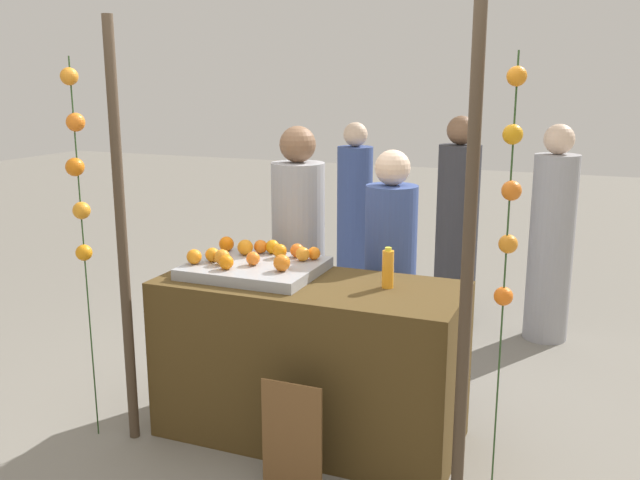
% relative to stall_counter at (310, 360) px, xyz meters
% --- Properties ---
extents(ground_plane, '(24.00, 24.00, 0.00)m').
position_rel_stall_counter_xyz_m(ground_plane, '(0.00, 0.00, -0.45)').
color(ground_plane, gray).
extents(stall_counter, '(1.64, 0.70, 0.89)m').
position_rel_stall_counter_xyz_m(stall_counter, '(0.00, 0.00, 0.00)').
color(stall_counter, '#4C3819').
rests_on(stall_counter, ground_plane).
extents(orange_tray, '(0.71, 0.59, 0.06)m').
position_rel_stall_counter_xyz_m(orange_tray, '(-0.35, 0.05, 0.48)').
color(orange_tray, '#9EA0A5').
rests_on(orange_tray, stall_counter).
extents(orange_0, '(0.08, 0.08, 0.08)m').
position_rel_stall_counter_xyz_m(orange_0, '(-0.18, 0.25, 0.55)').
color(orange_0, orange).
rests_on(orange_0, orange_tray).
extents(orange_1, '(0.08, 0.08, 0.08)m').
position_rel_stall_counter_xyz_m(orange_1, '(-0.58, -0.02, 0.55)').
color(orange_1, orange).
rests_on(orange_1, orange_tray).
extents(orange_2, '(0.08, 0.08, 0.08)m').
position_rel_stall_counter_xyz_m(orange_2, '(-0.43, -0.13, 0.55)').
color(orange_2, orange).
rests_on(orange_2, orange_tray).
extents(orange_3, '(0.08, 0.08, 0.08)m').
position_rel_stall_counter_xyz_m(orange_3, '(-0.34, 0.00, 0.54)').
color(orange_3, orange).
rests_on(orange_3, orange_tray).
extents(orange_4, '(0.09, 0.09, 0.09)m').
position_rel_stall_counter_xyz_m(orange_4, '(-0.50, -0.05, 0.55)').
color(orange_4, orange).
rests_on(orange_4, orange_tray).
extents(orange_5, '(0.08, 0.08, 0.08)m').
position_rel_stall_counter_xyz_m(orange_5, '(-0.27, 0.20, 0.55)').
color(orange_5, orange).
rests_on(orange_5, orange_tray).
extents(orange_6, '(0.07, 0.07, 0.07)m').
position_rel_stall_counter_xyz_m(orange_6, '(-0.07, 0.24, 0.54)').
color(orange_6, orange).
rests_on(orange_6, orange_tray).
extents(orange_7, '(0.08, 0.08, 0.08)m').
position_rel_stall_counter_xyz_m(orange_7, '(-0.42, 0.26, 0.55)').
color(orange_7, orange).
rests_on(orange_7, orange_tray).
extents(orange_8, '(0.09, 0.09, 0.09)m').
position_rel_stall_counter_xyz_m(orange_8, '(-0.49, 0.19, 0.55)').
color(orange_8, orange).
rests_on(orange_8, orange_tray).
extents(orange_9, '(0.08, 0.08, 0.08)m').
position_rel_stall_counter_xyz_m(orange_9, '(-0.12, 0.19, 0.55)').
color(orange_9, orange).
rests_on(orange_9, orange_tray).
extents(orange_10, '(0.09, 0.09, 0.09)m').
position_rel_stall_counter_xyz_m(orange_10, '(-0.63, 0.23, 0.55)').
color(orange_10, orange).
rests_on(orange_10, orange_tray).
extents(orange_11, '(0.09, 0.09, 0.09)m').
position_rel_stall_counter_xyz_m(orange_11, '(-0.14, -0.05, 0.55)').
color(orange_11, orange).
rests_on(orange_11, orange_tray).
extents(orange_12, '(0.08, 0.08, 0.08)m').
position_rel_stall_counter_xyz_m(orange_12, '(-0.35, 0.28, 0.55)').
color(orange_12, orange).
rests_on(orange_12, orange_tray).
extents(orange_13, '(0.08, 0.08, 0.08)m').
position_rel_stall_counter_xyz_m(orange_13, '(-0.65, -0.10, 0.55)').
color(orange_13, orange).
rests_on(orange_13, orange_tray).
extents(juice_bottle, '(0.06, 0.06, 0.22)m').
position_rel_stall_counter_xyz_m(juice_bottle, '(0.42, 0.06, 0.55)').
color(juice_bottle, orange).
rests_on(juice_bottle, stall_counter).
extents(chalkboard_sign, '(0.31, 0.03, 0.58)m').
position_rel_stall_counter_xyz_m(chalkboard_sign, '(0.14, -0.55, -0.17)').
color(chalkboard_sign, brown).
rests_on(chalkboard_sign, ground_plane).
extents(vendor_left, '(0.34, 0.34, 1.67)m').
position_rel_stall_counter_xyz_m(vendor_left, '(-0.34, 0.64, 0.33)').
color(vendor_left, '#99999E').
rests_on(vendor_left, ground_plane).
extents(vendor_right, '(0.31, 0.31, 1.55)m').
position_rel_stall_counter_xyz_m(vendor_right, '(0.27, 0.62, 0.28)').
color(vendor_right, '#384C8C').
rests_on(vendor_right, ground_plane).
extents(crowd_person_0, '(0.32, 0.32, 1.58)m').
position_rel_stall_counter_xyz_m(crowd_person_0, '(-0.62, 2.53, 0.29)').
color(crowd_person_0, '#384C8C').
rests_on(crowd_person_0, ground_plane).
extents(crowd_person_1, '(0.33, 0.33, 1.64)m').
position_rel_stall_counter_xyz_m(crowd_person_1, '(1.10, 2.06, 0.32)').
color(crowd_person_1, '#99999E').
rests_on(crowd_person_1, ground_plane).
extents(crowd_person_2, '(0.34, 0.34, 1.67)m').
position_rel_stall_counter_xyz_m(crowd_person_2, '(0.37, 2.19, 0.33)').
color(crowd_person_2, '#333338').
rests_on(crowd_person_2, ground_plane).
extents(canopy_post_left, '(0.06, 0.06, 2.27)m').
position_rel_stall_counter_xyz_m(canopy_post_left, '(-0.90, -0.39, 0.69)').
color(canopy_post_left, '#473828').
rests_on(canopy_post_left, ground_plane).
extents(canopy_post_right, '(0.06, 0.06, 2.27)m').
position_rel_stall_counter_xyz_m(canopy_post_right, '(0.90, -0.39, 0.69)').
color(canopy_post_right, '#473828').
rests_on(canopy_post_right, ground_plane).
extents(garland_strand_left, '(0.11, 0.11, 2.07)m').
position_rel_stall_counter_xyz_m(garland_strand_left, '(-1.11, -0.45, 1.06)').
color(garland_strand_left, '#2D4C23').
rests_on(garland_strand_left, ground_plane).
extents(garland_strand_right, '(0.09, 0.10, 2.07)m').
position_rel_stall_counter_xyz_m(garland_strand_right, '(1.06, -0.40, 1.04)').
color(garland_strand_right, '#2D4C23').
rests_on(garland_strand_right, ground_plane).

